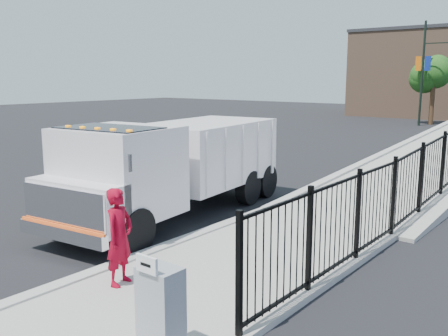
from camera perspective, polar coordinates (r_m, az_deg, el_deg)
The scene contains 11 objects.
ground at distance 11.10m, azimuth -6.95°, elevation -9.53°, with size 120.00×120.00×0.00m, color black.
sidewalk at distance 8.51m, azimuth -7.42°, elevation -15.49°, with size 3.55×12.00×0.12m, color #9E998E.
curb at distance 9.87m, azimuth -15.42°, elevation -11.93°, with size 0.30×12.00×0.16m, color #ADAAA3.
truck at distance 13.37m, azimuth -6.11°, elevation 0.58°, with size 3.41×8.06×2.68m.
worker at distance 9.04m, azimuth -11.87°, elevation -7.69°, with size 0.64×0.42×1.75m, color maroon.
utility_cabinet at distance 6.77m, azimuth -7.22°, elevation -16.15°, with size 0.55×0.40×1.25m, color gray.
arrow_sign at distance 6.34m, azimuth -8.82°, elevation -10.84°, with size 0.35×0.04×0.22m, color white.
debris at distance 8.59m, azimuth -7.79°, elevation -14.55°, with size 0.30×0.30×0.07m, color silver.
light_pole_0 at distance 42.06m, azimuth 22.15°, elevation 10.42°, with size 3.77×0.22×8.00m.
tree_0 at distance 43.45m, azimuth 22.88°, elevation 9.79°, with size 2.65×2.65×5.33m.
building at distance 53.87m, azimuth 20.98°, elevation 9.92°, with size 10.00×10.00×8.00m, color #8C664C.
Camera 1 is at (7.48, -7.29, 3.76)m, focal length 40.00 mm.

